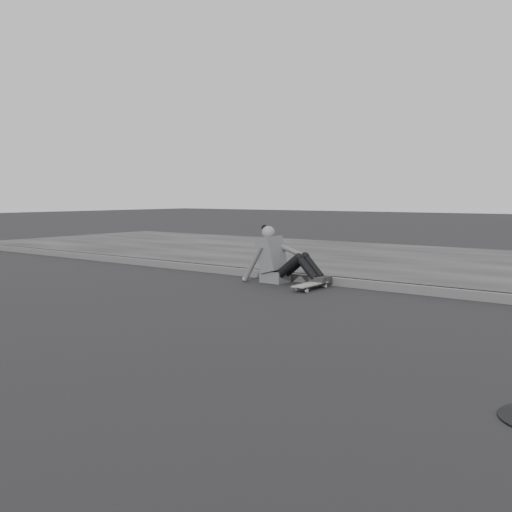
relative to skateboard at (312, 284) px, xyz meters
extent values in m
plane|color=black|center=(1.42, -2.04, -0.07)|extent=(80.00, 80.00, 0.00)
cube|color=#4F4F4F|center=(1.42, 0.54, -0.01)|extent=(24.00, 0.16, 0.12)
cube|color=#333333|center=(1.42, 3.56, -0.01)|extent=(24.00, 6.00, 0.12)
cylinder|color=#959691|center=(-0.07, -0.26, -0.04)|extent=(0.03, 0.05, 0.05)
cylinder|color=#959691|center=(0.07, -0.26, -0.04)|extent=(0.03, 0.05, 0.05)
cylinder|color=#959691|center=(-0.07, 0.26, -0.04)|extent=(0.03, 0.05, 0.05)
cylinder|color=#959691|center=(0.07, 0.26, -0.04)|extent=(0.03, 0.05, 0.05)
cube|color=#29292B|center=(0.00, -0.26, -0.02)|extent=(0.16, 0.04, 0.03)
cube|color=#29292B|center=(0.00, 0.26, -0.02)|extent=(0.16, 0.04, 0.03)
cube|color=slate|center=(0.00, 0.00, 0.01)|extent=(0.20, 0.78, 0.02)
cube|color=#535355|center=(-0.80, 0.25, 0.02)|extent=(0.36, 0.34, 0.18)
cube|color=#535355|center=(-0.87, 0.25, 0.36)|extent=(0.37, 0.40, 0.57)
cube|color=#535355|center=(-1.00, 0.25, 0.48)|extent=(0.14, 0.30, 0.20)
cylinder|color=gray|center=(-0.92, 0.25, 0.60)|extent=(0.09, 0.09, 0.08)
sphere|color=gray|center=(-0.93, 0.25, 0.69)|extent=(0.20, 0.20, 0.20)
sphere|color=black|center=(-1.02, 0.27, 0.76)|extent=(0.09, 0.09, 0.09)
cylinder|color=black|center=(-0.49, 0.16, 0.21)|extent=(0.43, 0.13, 0.39)
cylinder|color=black|center=(-0.49, 0.34, 0.21)|extent=(0.43, 0.13, 0.39)
cylinder|color=black|center=(-0.19, 0.16, 0.21)|extent=(0.35, 0.11, 0.36)
cylinder|color=black|center=(-0.19, 0.34, 0.21)|extent=(0.35, 0.11, 0.36)
sphere|color=black|center=(-0.32, 0.16, 0.35)|extent=(0.13, 0.13, 0.13)
sphere|color=black|center=(-0.32, 0.34, 0.35)|extent=(0.13, 0.13, 0.13)
cube|color=#262626|center=(0.00, 0.16, 0.05)|extent=(0.24, 0.08, 0.07)
cube|color=#262626|center=(0.00, 0.34, 0.05)|extent=(0.24, 0.08, 0.07)
cylinder|color=#535355|center=(-1.07, 0.04, 0.22)|extent=(0.38, 0.08, 0.58)
sphere|color=gray|center=(-1.22, 0.03, -0.03)|extent=(0.08, 0.08, 0.08)
cylinder|color=#535355|center=(-0.63, 0.41, 0.42)|extent=(0.48, 0.08, 0.21)
camera|label=1|loc=(4.11, -6.88, 1.25)|focal=40.00mm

